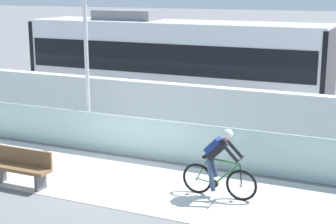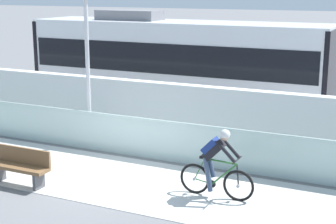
{
  "view_description": "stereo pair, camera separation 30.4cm",
  "coord_description": "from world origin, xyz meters",
  "px_view_note": "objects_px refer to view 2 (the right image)",
  "views": [
    {
      "loc": [
        6.65,
        -10.81,
        4.64
      ],
      "look_at": [
        0.65,
        2.35,
        1.25
      ],
      "focal_mm": 57.04,
      "sensor_mm": 36.0,
      "label": 1
    },
    {
      "loc": [
        6.93,
        -10.68,
        4.64
      ],
      "look_at": [
        0.65,
        2.35,
        1.25
      ],
      "focal_mm": 57.04,
      "sensor_mm": 36.0,
      "label": 2
    }
  ],
  "objects_px": {
    "cyclist_on_bike": "(216,164)",
    "lamp_post_antenna": "(87,35)",
    "tram": "(177,65)",
    "bench": "(20,165)"
  },
  "relations": [
    {
      "from": "cyclist_on_bike",
      "to": "lamp_post_antenna",
      "type": "bearing_deg",
      "value": 155.97
    },
    {
      "from": "bench",
      "to": "lamp_post_antenna",
      "type": "bearing_deg",
      "value": 95.1
    },
    {
      "from": "lamp_post_antenna",
      "to": "bench",
      "type": "height_order",
      "value": "lamp_post_antenna"
    },
    {
      "from": "cyclist_on_bike",
      "to": "bench",
      "type": "bearing_deg",
      "value": -164.15
    },
    {
      "from": "tram",
      "to": "cyclist_on_bike",
      "type": "distance_m",
      "value": 8.07
    },
    {
      "from": "cyclist_on_bike",
      "to": "lamp_post_antenna",
      "type": "xyz_separation_m",
      "value": [
        -4.83,
        2.15,
        2.49
      ]
    },
    {
      "from": "tram",
      "to": "bench",
      "type": "relative_size",
      "value": 6.91
    },
    {
      "from": "tram",
      "to": "cyclist_on_bike",
      "type": "height_order",
      "value": "tram"
    },
    {
      "from": "tram",
      "to": "cyclist_on_bike",
      "type": "relative_size",
      "value": 6.25
    },
    {
      "from": "tram",
      "to": "cyclist_on_bike",
      "type": "xyz_separation_m",
      "value": [
        4.13,
        -6.85,
        -1.09
      ]
    }
  ]
}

